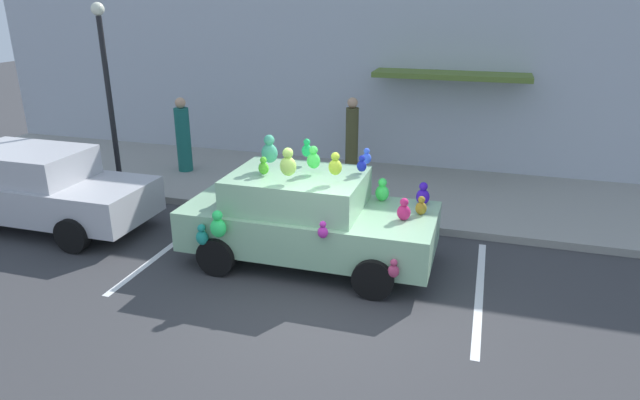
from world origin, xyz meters
name	(u,v)px	position (x,y,z in m)	size (l,w,h in m)	color
ground_plane	(325,303)	(0.00, 0.00, 0.00)	(60.00, 60.00, 0.00)	#38383A
sidewalk	(386,191)	(0.00, 5.00, 0.07)	(24.00, 4.00, 0.15)	gray
storefront_building	(408,43)	(0.01, 7.14, 3.19)	(24.00, 1.25, 6.40)	#B2B7C1
parking_stripe_front	(479,292)	(2.20, 1.00, 0.00)	(0.12, 3.60, 0.01)	silver
parking_stripe_rear	(168,248)	(-3.25, 1.00, 0.00)	(0.12, 3.60, 0.01)	silver
plush_covered_car	(307,217)	(-0.70, 1.27, 0.81)	(4.18, 2.15, 2.15)	#8FBE94
parked_sedan_behind	(37,188)	(-6.20, 1.22, 0.79)	(4.46, 1.90, 1.54)	#B7B7BC
teddy_bear_on_sidewalk	(347,192)	(-0.61, 3.69, 0.44)	(0.33, 0.27, 0.63)	beige
street_lamp_post	(107,78)	(-6.03, 3.50, 2.60)	(0.28, 0.28, 4.02)	black
pedestrian_near_shopfront	(352,137)	(-1.08, 6.00, 1.04)	(0.31, 0.31, 1.86)	#4B4929
pedestrian_walking_past	(183,137)	(-5.10, 4.90, 1.01)	(0.36, 0.36, 1.84)	#1A6259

